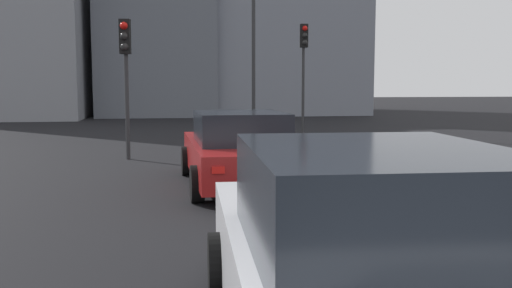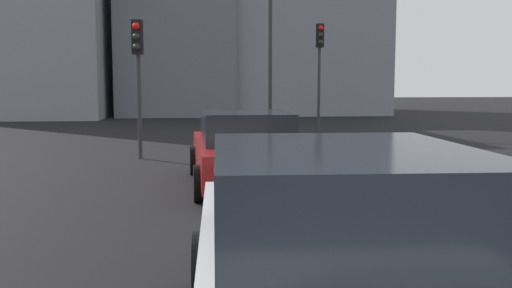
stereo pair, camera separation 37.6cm
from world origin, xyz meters
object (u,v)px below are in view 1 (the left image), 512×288
(car_red_lead, at_px, (239,150))
(traffic_light_near_right, at_px, (126,59))
(street_lamp_kerbside, at_px, (254,23))
(traffic_light_near_left, at_px, (304,56))
(car_white_second, at_px, (367,267))

(car_red_lead, bearing_deg, traffic_light_near_right, 28.15)
(traffic_light_near_right, relative_size, street_lamp_kerbside, 0.47)
(traffic_light_near_left, bearing_deg, car_red_lead, -23.61)
(car_white_second, height_order, street_lamp_kerbside, street_lamp_kerbside)
(street_lamp_kerbside, bearing_deg, traffic_light_near_left, -154.06)
(car_red_lead, distance_m, car_white_second, 7.31)
(car_white_second, bearing_deg, street_lamp_kerbside, -4.28)
(car_white_second, distance_m, street_lamp_kerbside, 21.42)
(traffic_light_near_left, xyz_separation_m, street_lamp_kerbside, (3.11, 1.51, 1.54))
(car_red_lead, distance_m, traffic_light_near_right, 5.31)
(car_red_lead, height_order, traffic_light_near_left, traffic_light_near_left)
(car_white_second, bearing_deg, traffic_light_near_left, -10.10)
(street_lamp_kerbside, bearing_deg, car_white_second, 173.62)
(car_red_lead, bearing_deg, car_white_second, 178.12)
(traffic_light_near_left, xyz_separation_m, traffic_light_near_right, (-6.24, 6.31, -0.43))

